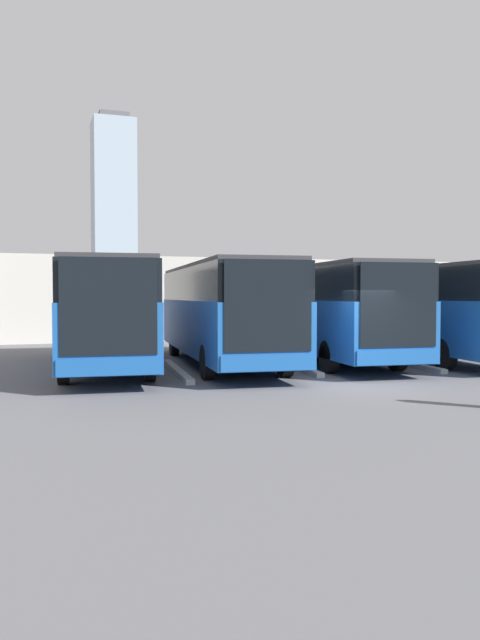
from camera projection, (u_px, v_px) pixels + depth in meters
ground_plane at (357, 386)px, 16.27m from camera, size 600.00×600.00×0.00m
bus_0 at (420, 308)px, 23.32m from camera, size 3.62×11.77×3.37m
curb_divider_0 at (401, 363)px, 21.15m from camera, size 0.73×5.34×0.15m
bus_1 at (322, 309)px, 22.48m from camera, size 3.62×11.77×3.37m
curb_divider_1 at (292, 365)px, 20.31m from camera, size 0.73×5.34×0.15m
bus_2 at (221, 309)px, 21.07m from camera, size 3.62×11.77×3.37m
curb_divider_2 at (177, 371)px, 18.90m from camera, size 0.73×5.34×0.15m
bus_3 at (104, 310)px, 20.18m from camera, size 3.62×11.77×3.37m
station_building at (165, 298)px, 39.08m from camera, size 37.60×16.72×4.36m
office_tower at (114, 210)px, 242.21m from camera, size 16.00×16.00×72.23m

